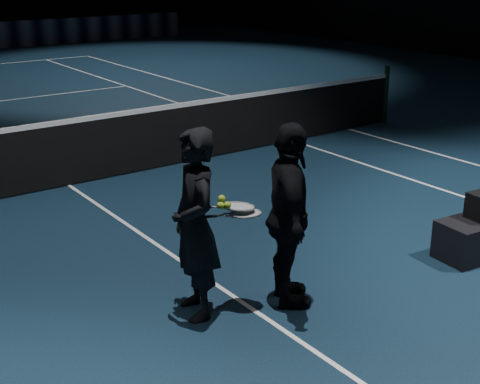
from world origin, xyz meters
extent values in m
plane|color=black|center=(0.00, 0.00, 0.00)|extent=(36.00, 36.00, 0.00)
cylinder|color=black|center=(6.40, 0.00, 0.55)|extent=(0.10, 0.10, 1.10)
cube|color=black|center=(0.00, 0.00, 0.45)|extent=(12.80, 0.02, 0.86)
cube|color=white|center=(0.00, 0.00, 0.92)|extent=(12.80, 0.03, 0.07)
imported|color=black|center=(-0.44, -4.05, 0.86)|extent=(0.54, 0.70, 1.71)
imported|color=black|center=(0.35, -4.38, 0.86)|extent=(0.87, 1.08, 1.71)
camera|label=1|loc=(-3.25, -8.61, 3.05)|focal=50.00mm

